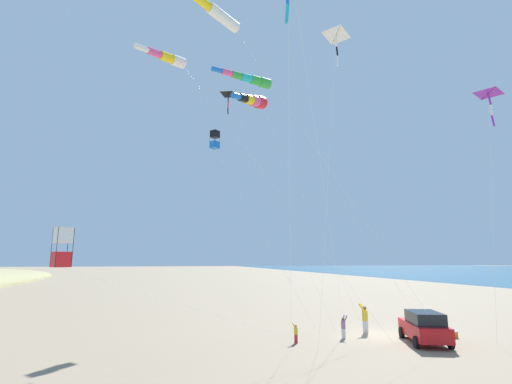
# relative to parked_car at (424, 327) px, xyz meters

# --- Properties ---
(ground_plane) EXTENTS (600.00, 600.00, 0.00)m
(ground_plane) POSITION_rel_parked_car_xyz_m (-1.15, 2.75, -0.95)
(ground_plane) COLOR gray
(parked_car) EXTENTS (3.16, 4.67, 1.85)m
(parked_car) POSITION_rel_parked_car_xyz_m (0.00, 0.00, 0.00)
(parked_car) COLOR red
(parked_car) RESTS_ON ground_plane
(cooler_box) EXTENTS (0.62, 0.42, 0.42)m
(cooler_box) POSITION_rel_parked_car_xyz_m (2.77, 1.05, -0.74)
(cooler_box) COLOR orange
(cooler_box) RESTS_ON ground_plane
(person_adult_flyer) EXTENTS (0.70, 0.69, 1.96)m
(person_adult_flyer) POSITION_rel_parked_car_xyz_m (-1.87, 3.63, 0.12)
(person_adult_flyer) COLOR silver
(person_adult_flyer) RESTS_ON ground_plane
(person_child_green_jacket) EXTENTS (0.39, 0.32, 1.16)m
(person_child_green_jacket) POSITION_rel_parked_car_xyz_m (-7.48, 1.85, -0.32)
(person_child_green_jacket) COLOR #B72833
(person_child_green_jacket) RESTS_ON ground_plane
(person_child_grey_jacket) EXTENTS (0.48, 0.40, 1.40)m
(person_child_grey_jacket) POSITION_rel_parked_car_xyz_m (-4.07, 2.45, -0.19)
(person_child_grey_jacket) COLOR silver
(person_child_grey_jacket) RESTS_ON ground_plane
(kite_delta_blue_topmost) EXTENTS (7.72, 7.88, 20.78)m
(kite_delta_blue_topmost) POSITION_rel_parked_car_xyz_m (-10.09, 12.61, 19.52)
(kite_delta_blue_topmost) COLOR black
(kite_delta_blue_topmost) RESTS_ON ground_plane
(kite_windsock_small_distant) EXTENTS (17.60, 4.09, 18.38)m
(kite_windsock_small_distant) POSITION_rel_parked_car_xyz_m (-13.63, -2.88, 17.03)
(kite_windsock_small_distant) COLOR white
(kite_windsock_small_distant) RESTS_ON ground_plane
(kite_delta_magenta_far_left) EXTENTS (1.72, 6.47, 15.71)m
(kite_delta_magenta_far_left) POSITION_rel_parked_car_xyz_m (-7.80, -5.60, 14.38)
(kite_delta_magenta_far_left) COLOR white
(kite_delta_magenta_far_left) RESTS_ON ground_plane
(kite_windsock_white_trailing) EXTENTS (14.38, 5.32, 19.57)m
(kite_windsock_white_trailing) POSITION_rel_parked_car_xyz_m (-9.35, 6.56, 18.22)
(kite_windsock_white_trailing) COLOR green
(kite_windsock_white_trailing) RESTS_ON ground_plane
(kite_windsock_black_fish_shape) EXTENTS (15.94, 2.55, 18.12)m
(kite_windsock_black_fish_shape) POSITION_rel_parked_car_xyz_m (-15.69, 2.11, 16.67)
(kite_windsock_black_fish_shape) COLOR white
(kite_windsock_black_fish_shape) RESTS_ON ground_plane
(kite_box_long_streamer_left) EXTENTS (13.00, 5.59, 6.25)m
(kite_box_long_streamer_left) POSITION_rel_parked_car_xyz_m (-19.52, -3.04, 4.46)
(kite_box_long_streamer_left) COLOR white
(kite_box_long_streamer_left) RESTS_ON ground_plane
(kite_box_yellow_midlevel) EXTENTS (7.33, 6.84, 16.65)m
(kite_box_yellow_midlevel) POSITION_rel_parked_car_xyz_m (-11.34, 12.31, 14.84)
(kite_box_yellow_midlevel) COLOR black
(kite_box_yellow_midlevel) RESTS_ON ground_plane
(kite_windsock_striped_overhead) EXTENTS (9.04, 2.57, 14.97)m
(kite_windsock_striped_overhead) POSITION_rel_parked_car_xyz_m (-10.57, 0.05, 13.39)
(kite_windsock_striped_overhead) COLOR red
(kite_windsock_striped_overhead) RESTS_ON ground_plane
(kite_delta_long_streamer_right) EXTENTS (3.44, 4.55, 13.94)m
(kite_delta_long_streamer_right) POSITION_rel_parked_car_xyz_m (1.27, -5.10, 12.71)
(kite_delta_long_streamer_right) COLOR purple
(kite_delta_long_streamer_right) RESTS_ON ground_plane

